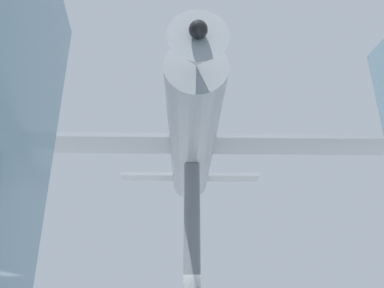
{
  "coord_description": "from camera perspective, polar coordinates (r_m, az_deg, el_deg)",
  "views": [
    {
      "loc": [
        1.76,
        13.59,
        1.76
      ],
      "look_at": [
        0.0,
        0.0,
        7.42
      ],
      "focal_mm": 35.0,
      "sensor_mm": 36.0,
      "label": 1
    }
  ],
  "objects": [
    {
      "name": "support_pylon_central",
      "position": [
        13.79,
        0.0,
        -16.14
      ],
      "size": [
        0.6,
        0.6,
        6.54
      ],
      "color": "slate",
      "rests_on": "ground_plane"
    },
    {
      "name": "suspended_airplane",
      "position": [
        14.63,
        0.02,
        0.36
      ],
      "size": [
        22.01,
        12.64,
        2.75
      ],
      "rotation": [
        0.0,
        0.0,
        -0.11
      ],
      "color": "#93999E",
      "rests_on": "support_pylon_central"
    }
  ]
}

